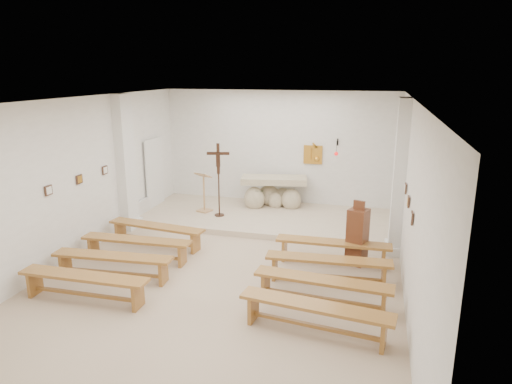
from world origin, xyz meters
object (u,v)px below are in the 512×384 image
(donation_pedestal, at_px, (357,236))
(bench_right_fourth, at_px, (315,312))
(altar, at_px, (273,194))
(crucifix_stand, at_px, (219,175))
(lectern, at_px, (204,192))
(bench_left_front, at_px, (156,230))
(bench_left_fourth, at_px, (84,281))
(bench_left_second, at_px, (136,244))
(bench_right_third, at_px, (323,285))
(bench_right_front, at_px, (333,247))
(bench_left_third, at_px, (113,261))
(bench_right_second, at_px, (328,264))

(donation_pedestal, height_order, bench_right_fourth, donation_pedestal)
(altar, distance_m, crucifix_stand, 1.94)
(lectern, height_order, donation_pedestal, donation_pedestal)
(altar, height_order, bench_left_front, altar)
(donation_pedestal, xyz_separation_m, bench_left_fourth, (-4.65, -2.96, -0.24))
(altar, relative_size, bench_left_fourth, 0.82)
(altar, xyz_separation_m, bench_left_fourth, (-2.06, -6.23, -0.14))
(bench_left_second, distance_m, bench_right_fourth, 4.56)
(crucifix_stand, xyz_separation_m, bench_right_third, (3.33, -4.02, -0.93))
(bench_right_front, bearing_deg, crucifix_stand, 146.25)
(altar, height_order, donation_pedestal, donation_pedestal)
(altar, bearing_deg, lectern, -160.99)
(bench_left_third, bearing_deg, bench_left_fourth, -94.21)
(lectern, relative_size, bench_left_third, 0.48)
(crucifix_stand, distance_m, bench_left_fourth, 5.11)
(lectern, relative_size, crucifix_stand, 0.58)
(bench_right_fourth, bearing_deg, crucifix_stand, 131.30)
(donation_pedestal, distance_m, bench_left_second, 4.78)
(bench_right_third, xyz_separation_m, bench_left_fourth, (-4.16, -0.94, 0.00))
(bench_left_front, bearing_deg, bench_left_third, -82.70)
(lectern, height_order, bench_left_second, lectern)
(crucifix_stand, xyz_separation_m, bench_right_fourth, (3.33, -4.96, -0.93))
(lectern, distance_m, bench_right_third, 5.79)
(bench_left_second, relative_size, bench_right_fourth, 0.99)
(crucifix_stand, bearing_deg, lectern, 141.90)
(lectern, distance_m, bench_right_fourth, 6.52)
(bench_left_second, height_order, bench_right_third, same)
(bench_right_second, height_order, bench_left_third, same)
(bench_left_fourth, relative_size, bench_right_fourth, 0.99)
(bench_right_third, bearing_deg, lectern, 136.89)
(lectern, distance_m, donation_pedestal, 4.93)
(lectern, relative_size, bench_left_second, 0.48)
(bench_right_second, xyz_separation_m, bench_left_third, (-4.16, -0.94, 0.00))
(donation_pedestal, bearing_deg, lectern, 173.44)
(bench_right_third, bearing_deg, bench_right_fourth, -85.29)
(bench_left_second, bearing_deg, bench_right_front, 10.50)
(altar, xyz_separation_m, bench_left_second, (-2.06, -4.36, -0.14))
(bench_left_second, relative_size, bench_left_third, 1.00)
(donation_pedestal, height_order, bench_left_second, donation_pedestal)
(bench_right_second, distance_m, bench_left_fourth, 4.56)
(bench_right_front, bearing_deg, bench_right_fourth, -91.00)
(bench_right_third, bearing_deg, bench_left_third, -175.29)
(bench_left_second, relative_size, bench_right_third, 1.00)
(bench_right_second, xyz_separation_m, bench_left_fourth, (-4.16, -1.88, 0.00))
(lectern, height_order, crucifix_stand, crucifix_stand)
(bench_right_second, relative_size, bench_left_fourth, 1.01)
(bench_right_second, xyz_separation_m, bench_right_fourth, (0.00, -1.88, 0.00))
(bench_left_second, xyz_separation_m, bench_right_third, (4.16, -0.94, 0.00))
(lectern, height_order, bench_left_third, lectern)
(donation_pedestal, bearing_deg, bench_left_front, -157.43)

